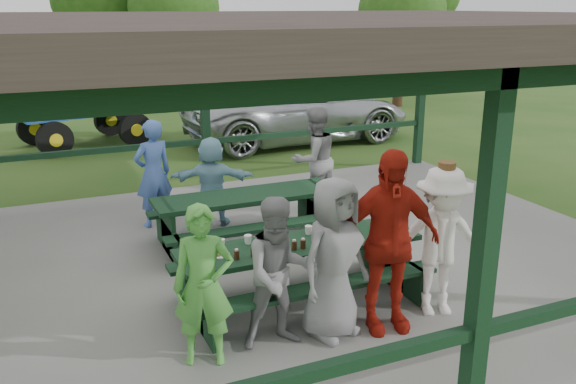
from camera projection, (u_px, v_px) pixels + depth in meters
name	position (u px, v px, depth m)	size (l,w,h in m)	color
ground	(286.00, 266.00, 8.41)	(90.00, 90.00, 0.00)	#265019
concrete_slab	(286.00, 263.00, 8.40)	(10.00, 8.00, 0.10)	slate
pavilion_structure	(286.00, 29.00, 7.48)	(10.60, 8.60, 3.24)	black
picnic_table_near	(300.00, 264.00, 7.06)	(2.84, 1.39, 0.75)	black
picnic_table_far	(247.00, 212.00, 8.84)	(2.67, 1.39, 0.75)	black
table_setting	(297.00, 239.00, 6.98)	(2.35, 0.45, 0.10)	white
contestant_green	(204.00, 286.00, 5.77)	(0.58, 0.38, 1.60)	#51AB41
contestant_grey_left	(280.00, 273.00, 6.07)	(0.77, 0.60, 1.58)	gray
contestant_grey_mid	(334.00, 258.00, 6.25)	(0.84, 0.55, 1.73)	gray
contestant_red	(387.00, 241.00, 6.35)	(1.16, 0.48, 1.99)	#A71D10
contestant_white_fedora	(441.00, 242.00, 6.70)	(1.25, 0.94, 1.76)	white
spectator_lblue	(212.00, 181.00, 9.53)	(1.32, 0.42, 1.42)	#87BDD1
spectator_blue	(153.00, 174.00, 9.45)	(0.62, 0.41, 1.70)	#4466B2
spectator_grey	(314.00, 160.00, 10.17)	(0.86, 0.67, 1.76)	gray
pickup_truck	(298.00, 110.00, 15.95)	(2.74, 5.95, 1.65)	silver
farm_trailer	(84.00, 116.00, 15.44)	(4.35, 2.51, 1.51)	#1C4B9B
tree_mid	(174.00, 8.00, 21.18)	(3.16, 3.16, 4.93)	#331F14
tree_right	(402.00, 13.00, 20.80)	(3.01, 3.01, 4.71)	#331F14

